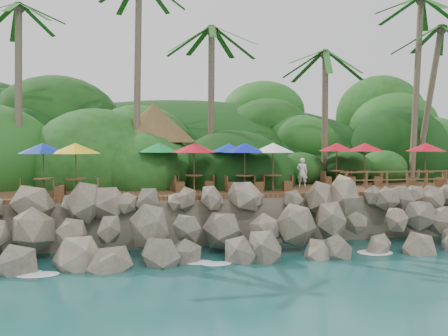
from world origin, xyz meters
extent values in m
plane|color=#19514F|center=(0.00, 0.00, 0.00)|extent=(140.00, 140.00, 0.00)
cube|color=gray|center=(0.00, 16.00, 1.05)|extent=(32.00, 25.20, 2.10)
ellipsoid|color=#143811|center=(0.00, 23.50, 0.00)|extent=(44.80, 28.00, 15.40)
cube|color=brown|center=(0.00, 6.00, 2.20)|extent=(26.00, 5.00, 0.20)
ellipsoid|color=white|center=(-9.00, 0.30, 0.03)|extent=(1.20, 0.80, 0.06)
ellipsoid|color=white|center=(-6.00, 0.30, 0.03)|extent=(1.20, 0.80, 0.06)
ellipsoid|color=white|center=(-3.00, 0.30, 0.03)|extent=(1.20, 0.80, 0.06)
ellipsoid|color=white|center=(0.00, 0.30, 0.03)|extent=(1.20, 0.80, 0.06)
ellipsoid|color=white|center=(3.00, 0.30, 0.03)|extent=(1.20, 0.80, 0.06)
ellipsoid|color=white|center=(6.00, 0.30, 0.03)|extent=(1.20, 0.80, 0.06)
cylinder|color=brown|center=(-10.20, 8.64, 7.18)|extent=(0.54, 2.34, 9.63)
cylinder|color=brown|center=(-4.18, 8.88, 8.12)|extent=(0.76, 2.09, 11.57)
cylinder|color=brown|center=(-0.08, 9.06, 6.71)|extent=(0.44, 0.58, 8.82)
ellipsoid|color=#23601E|center=(-0.08, 9.06, 11.12)|extent=(6.00, 6.00, 2.40)
cylinder|color=brown|center=(6.83, 9.14, 6.18)|extent=(0.60, 0.65, 7.78)
ellipsoid|color=#23601E|center=(6.83, 9.14, 10.07)|extent=(6.00, 6.00, 2.40)
cylinder|color=brown|center=(12.46, 8.52, 7.91)|extent=(1.38, 1.20, 11.19)
cylinder|color=brown|center=(13.49, 8.78, 7.01)|extent=(1.10, 1.79, 9.36)
ellipsoid|color=#23601E|center=(13.49, 8.78, 11.71)|extent=(6.00, 6.00, 2.40)
cylinder|color=brown|center=(-4.69, 8.16, 3.50)|extent=(0.16, 0.16, 2.40)
cylinder|color=brown|center=(-1.89, 8.16, 3.50)|extent=(0.16, 0.16, 2.40)
cylinder|color=brown|center=(-4.69, 10.96, 3.50)|extent=(0.16, 0.16, 2.40)
cylinder|color=brown|center=(-1.89, 10.96, 3.50)|extent=(0.16, 0.16, 2.40)
cone|color=brown|center=(-3.29, 9.56, 5.80)|extent=(4.85, 4.85, 2.20)
cylinder|color=brown|center=(-3.23, 6.50, 2.69)|extent=(0.08, 0.08, 0.77)
cylinder|color=brown|center=(-3.23, 6.50, 3.08)|extent=(0.88, 0.88, 0.05)
cylinder|color=brown|center=(-3.23, 6.50, 3.45)|extent=(0.05, 0.05, 2.30)
cone|color=#0D7D31|center=(-3.23, 6.50, 4.44)|extent=(2.19, 2.19, 0.47)
cube|color=brown|center=(-3.96, 6.51, 2.54)|extent=(0.44, 0.44, 0.48)
cube|color=brown|center=(-2.50, 6.49, 2.54)|extent=(0.44, 0.44, 0.48)
cylinder|color=brown|center=(0.41, 6.63, 2.69)|extent=(0.08, 0.08, 0.77)
cylinder|color=brown|center=(0.41, 6.63, 3.08)|extent=(0.88, 0.88, 0.05)
cylinder|color=brown|center=(0.41, 6.63, 3.45)|extent=(0.05, 0.05, 2.30)
cone|color=#0C2FA2|center=(0.41, 6.63, 4.44)|extent=(2.19, 2.19, 0.47)
cube|color=brown|center=(-0.25, 6.34, 2.54)|extent=(0.58, 0.58, 0.48)
cube|color=brown|center=(1.08, 6.93, 2.54)|extent=(0.58, 0.58, 0.48)
cylinder|color=brown|center=(-1.60, 5.55, 2.69)|extent=(0.08, 0.08, 0.77)
cylinder|color=brown|center=(-1.60, 5.55, 3.08)|extent=(0.88, 0.88, 0.05)
cylinder|color=brown|center=(-1.60, 5.55, 3.45)|extent=(0.05, 0.05, 2.30)
cone|color=red|center=(-1.60, 5.55, 4.44)|extent=(2.19, 2.19, 0.47)
cube|color=brown|center=(-2.33, 5.50, 2.54)|extent=(0.47, 0.47, 0.48)
cube|color=brown|center=(-0.87, 5.60, 2.54)|extent=(0.47, 0.47, 0.48)
cylinder|color=brown|center=(0.81, 4.95, 2.69)|extent=(0.08, 0.08, 0.77)
cylinder|color=brown|center=(0.81, 4.95, 3.08)|extent=(0.88, 0.88, 0.05)
cylinder|color=brown|center=(0.81, 4.95, 3.45)|extent=(0.05, 0.05, 2.30)
cone|color=#0C1CA5|center=(0.81, 4.95, 4.44)|extent=(2.19, 2.19, 0.47)
cube|color=brown|center=(0.09, 4.89, 2.54)|extent=(0.47, 0.47, 0.48)
cube|color=brown|center=(1.54, 5.01, 2.54)|extent=(0.47, 0.47, 0.48)
cylinder|color=brown|center=(-8.50, 4.79, 2.69)|extent=(0.08, 0.08, 0.77)
cylinder|color=brown|center=(-8.50, 4.79, 3.08)|extent=(0.88, 0.88, 0.05)
cylinder|color=brown|center=(-8.50, 4.79, 3.45)|extent=(0.05, 0.05, 2.30)
cone|color=#0B2295|center=(-8.50, 4.79, 4.44)|extent=(2.19, 2.19, 0.47)
cube|color=brown|center=(-9.23, 4.73, 2.54)|extent=(0.47, 0.47, 0.48)
cube|color=brown|center=(-7.78, 4.86, 2.54)|extent=(0.47, 0.47, 0.48)
cylinder|color=brown|center=(6.89, 7.60, 2.69)|extent=(0.08, 0.08, 0.77)
cylinder|color=brown|center=(6.89, 7.60, 3.08)|extent=(0.88, 0.88, 0.05)
cylinder|color=brown|center=(6.89, 7.60, 3.45)|extent=(0.05, 0.05, 2.30)
cone|color=red|center=(6.89, 7.60, 4.44)|extent=(2.19, 2.19, 0.47)
cube|color=brown|center=(6.18, 7.41, 2.54)|extent=(0.54, 0.54, 0.48)
cube|color=brown|center=(7.59, 7.79, 2.54)|extent=(0.54, 0.54, 0.48)
cylinder|color=brown|center=(-7.08, 4.40, 2.69)|extent=(0.08, 0.08, 0.77)
cylinder|color=brown|center=(-7.08, 4.40, 3.08)|extent=(0.88, 0.88, 0.05)
cylinder|color=brown|center=(-7.08, 4.40, 3.45)|extent=(0.05, 0.05, 2.30)
cone|color=yellow|center=(-7.08, 4.40, 4.44)|extent=(2.19, 2.19, 0.47)
cube|color=brown|center=(-7.80, 4.32, 2.54)|extent=(0.48, 0.48, 0.48)
cube|color=brown|center=(-6.35, 4.48, 2.54)|extent=(0.48, 0.48, 0.48)
cylinder|color=brown|center=(8.23, 6.86, 2.69)|extent=(0.08, 0.08, 0.77)
cylinder|color=brown|center=(8.23, 6.86, 3.08)|extent=(0.88, 0.88, 0.05)
cylinder|color=brown|center=(8.23, 6.86, 3.45)|extent=(0.05, 0.05, 2.30)
cone|color=red|center=(8.23, 6.86, 4.44)|extent=(2.19, 2.19, 0.47)
cube|color=brown|center=(7.53, 7.08, 2.54)|extent=(0.55, 0.55, 0.48)
cube|color=brown|center=(8.93, 6.65, 2.54)|extent=(0.55, 0.55, 0.48)
cylinder|color=brown|center=(11.26, 5.74, 2.69)|extent=(0.08, 0.08, 0.77)
cylinder|color=brown|center=(11.26, 5.74, 3.08)|extent=(0.88, 0.88, 0.05)
cylinder|color=brown|center=(11.26, 5.74, 3.45)|extent=(0.05, 0.05, 2.30)
cone|color=red|center=(11.26, 5.74, 4.44)|extent=(2.19, 2.19, 0.47)
cube|color=brown|center=(10.58, 5.99, 2.54)|extent=(0.57, 0.57, 0.48)
cube|color=brown|center=(11.95, 5.48, 2.54)|extent=(0.57, 0.57, 0.48)
cylinder|color=brown|center=(2.23, 4.87, 2.69)|extent=(0.08, 0.08, 0.77)
cylinder|color=brown|center=(2.23, 4.87, 3.08)|extent=(0.88, 0.88, 0.05)
cylinder|color=brown|center=(2.23, 4.87, 3.45)|extent=(0.05, 0.05, 2.30)
cone|color=white|center=(2.23, 4.87, 4.44)|extent=(2.19, 2.19, 0.47)
cube|color=brown|center=(1.50, 4.94, 2.54)|extent=(0.48, 0.48, 0.48)
cube|color=brown|center=(2.96, 4.80, 2.54)|extent=(0.48, 0.48, 0.48)
cylinder|color=brown|center=(5.53, 3.65, 2.80)|extent=(0.10, 0.10, 1.00)
cylinder|color=brown|center=(6.63, 3.65, 2.80)|extent=(0.10, 0.10, 1.00)
cylinder|color=brown|center=(7.73, 3.65, 2.80)|extent=(0.10, 0.10, 1.00)
cylinder|color=brown|center=(8.83, 3.65, 2.80)|extent=(0.10, 0.10, 1.00)
cylinder|color=brown|center=(9.93, 3.65, 2.80)|extent=(0.10, 0.10, 1.00)
cylinder|color=brown|center=(11.03, 3.65, 2.80)|extent=(0.10, 0.10, 1.00)
cube|color=brown|center=(9.38, 3.65, 3.25)|extent=(8.30, 0.06, 0.06)
cube|color=brown|center=(9.38, 3.65, 2.85)|extent=(8.30, 0.06, 0.06)
imported|color=white|center=(4.37, 6.45, 3.09)|extent=(0.68, 0.58, 1.57)
camera|label=1|loc=(-5.18, -18.19, 4.70)|focal=39.26mm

